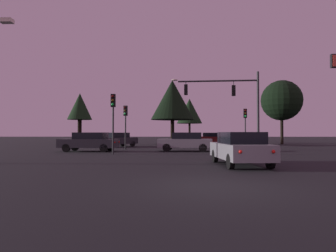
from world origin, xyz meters
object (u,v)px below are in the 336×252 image
object	(u,v)px
traffic_signal_mast_arm	(232,97)
car_crossing_left	(186,141)
car_nearside_lane	(240,148)
car_parked_lot	(117,139)
traffic_light_corner_left	(245,120)
tree_right_cluster	(282,101)
traffic_light_corner_right	(125,118)
tree_behind_sign	(189,111)
traffic_light_median	(113,111)
tree_center_horizon	(172,100)
car_crossing_right	(89,142)
tree_left_far	(80,107)
car_far_lane	(214,138)

from	to	relation	value
traffic_signal_mast_arm	car_crossing_left	xyz separation A→B (m)	(-3.92, -0.91, -3.73)
car_nearside_lane	car_parked_lot	distance (m)	19.52
traffic_light_corner_left	tree_right_cluster	xyz separation A→B (m)	(7.03, 9.55, 2.98)
traffic_light_corner_right	tree_behind_sign	bearing A→B (deg)	69.10
traffic_light_median	car_crossing_left	xyz separation A→B (m)	(5.16, 3.60, -2.18)
traffic_light_median	tree_right_cluster	xyz separation A→B (m)	(18.25, 18.27, 2.76)
traffic_light_corner_right	tree_center_horizon	xyz separation A→B (m)	(4.08, 9.14, 2.67)
car_crossing_right	tree_left_far	distance (m)	16.25
car_crossing_left	tree_left_far	world-z (taller)	tree_left_far
tree_behind_sign	traffic_light_corner_right	bearing A→B (deg)	-110.90
car_crossing_left	car_crossing_right	bearing A→B (deg)	-175.90
traffic_light_corner_left	car_crossing_left	size ratio (longest dim) A/B	0.86
car_far_lane	car_crossing_right	bearing A→B (deg)	-127.62
traffic_signal_mast_arm	tree_left_far	size ratio (longest dim) A/B	1.10
traffic_light_corner_left	tree_behind_sign	bearing A→B (deg)	109.09
tree_behind_sign	tree_left_far	size ratio (longest dim) A/B	0.97
traffic_light_corner_right	car_far_lane	size ratio (longest dim) A/B	0.86
car_crossing_right	traffic_light_median	bearing A→B (deg)	-49.99
traffic_light_median	tree_center_horizon	world-z (taller)	tree_center_horizon
traffic_light_median	tree_behind_sign	size ratio (longest dim) A/B	0.64
car_crossing_right	tree_left_far	size ratio (longest dim) A/B	0.70
car_nearside_lane	car_far_lane	xyz separation A→B (m)	(2.16, 25.34, -0.00)
traffic_signal_mast_arm	traffic_light_median	world-z (taller)	traffic_signal_mast_arm
traffic_signal_mast_arm	car_parked_lot	bearing A→B (deg)	150.91
car_parked_lot	tree_right_cluster	distance (m)	22.04
car_crossing_left	car_far_lane	xyz separation A→B (m)	(4.28, 15.02, -0.00)
traffic_light_corner_right	car_far_lane	distance (m)	16.27
car_crossing_left	tree_right_cluster	bearing A→B (deg)	48.27
car_far_lane	tree_behind_sign	size ratio (longest dim) A/B	0.70
tree_center_horizon	tree_right_cluster	xyz separation A→B (m)	(14.27, 3.54, 0.28)
traffic_light_median	car_crossing_right	distance (m)	4.53
traffic_signal_mast_arm	traffic_light_corner_right	size ratio (longest dim) A/B	1.88
traffic_light_median	tree_right_cluster	distance (m)	25.97
traffic_signal_mast_arm	tree_right_cluster	distance (m)	16.58
tree_behind_sign	tree_left_far	xyz separation A→B (m)	(-14.62, -4.91, 0.20)
car_parked_lot	car_crossing_left	bearing A→B (deg)	-45.02
traffic_light_median	car_parked_lot	distance (m)	10.93
car_nearside_lane	car_crossing_left	size ratio (longest dim) A/B	0.99
traffic_signal_mast_arm	tree_right_cluster	world-z (taller)	tree_right_cluster
car_parked_lot	tree_left_far	bearing A→B (deg)	131.87
car_nearside_lane	tree_center_horizon	distance (m)	22.20
traffic_light_corner_right	car_parked_lot	distance (m)	5.62
tree_behind_sign	traffic_light_median	bearing A→B (deg)	-105.82
car_far_lane	tree_behind_sign	world-z (taller)	tree_behind_sign
car_crossing_left	tree_center_horizon	distance (m)	12.12
tree_left_far	tree_center_horizon	world-z (taller)	tree_center_horizon
car_far_lane	tree_center_horizon	distance (m)	8.16
car_nearside_lane	tree_left_far	distance (m)	29.23
car_crossing_left	tree_left_far	size ratio (longest dim) A/B	0.67
traffic_signal_mast_arm	car_crossing_left	distance (m)	5.48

